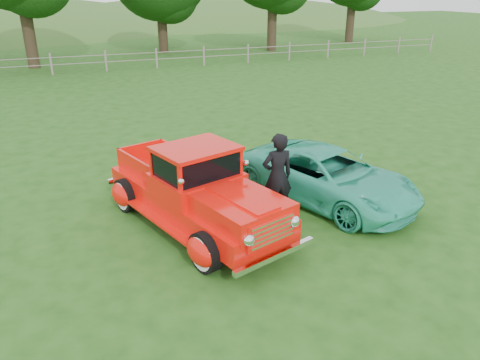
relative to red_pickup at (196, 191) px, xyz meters
name	(u,v)px	position (x,y,z in m)	size (l,w,h in m)	color
ground	(248,260)	(0.50, -1.66, -0.80)	(140.00, 140.00, 0.00)	#1C4713
distant_hills	(44,63)	(-3.59, 57.80, -5.34)	(116.00, 60.00, 18.00)	#315E22
fence_line	(106,61)	(0.50, 20.34, -0.19)	(48.00, 0.12, 1.20)	gray
red_pickup	(196,191)	(0.00, 0.00, 0.00)	(3.27, 5.28, 1.78)	black
teal_sedan	(327,176)	(3.22, 0.12, -0.18)	(2.04, 4.42, 1.23)	#2EB894
man	(277,176)	(1.76, -0.21, 0.15)	(0.69, 0.45, 1.90)	black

